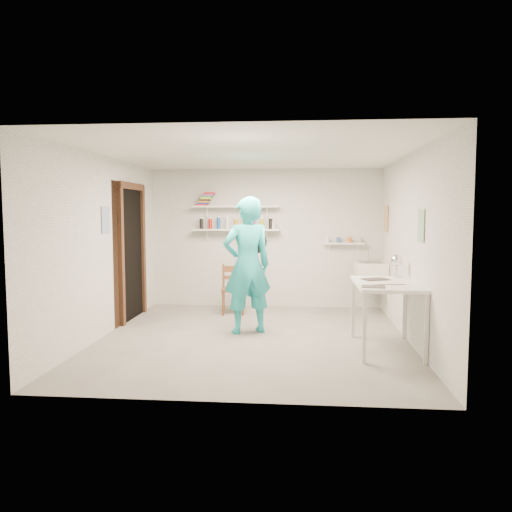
# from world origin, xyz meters

# --- Properties ---
(floor) EXTENTS (4.00, 4.50, 0.02)m
(floor) POSITION_xyz_m (0.00, 0.00, -0.01)
(floor) COLOR slate
(floor) RESTS_ON ground
(ceiling) EXTENTS (4.00, 4.50, 0.02)m
(ceiling) POSITION_xyz_m (0.00, 0.00, 2.41)
(ceiling) COLOR silver
(ceiling) RESTS_ON wall_back
(wall_back) EXTENTS (4.00, 0.02, 2.40)m
(wall_back) POSITION_xyz_m (0.00, 2.26, 1.20)
(wall_back) COLOR silver
(wall_back) RESTS_ON ground
(wall_front) EXTENTS (4.00, 0.02, 2.40)m
(wall_front) POSITION_xyz_m (0.00, -2.26, 1.20)
(wall_front) COLOR silver
(wall_front) RESTS_ON ground
(wall_left) EXTENTS (0.02, 4.50, 2.40)m
(wall_left) POSITION_xyz_m (-2.01, 0.00, 1.20)
(wall_left) COLOR silver
(wall_left) RESTS_ON ground
(wall_right) EXTENTS (0.02, 4.50, 2.40)m
(wall_right) POSITION_xyz_m (2.01, 0.00, 1.20)
(wall_right) COLOR silver
(wall_right) RESTS_ON ground
(doorway_recess) EXTENTS (0.02, 0.90, 2.00)m
(doorway_recess) POSITION_xyz_m (-1.99, 1.05, 1.00)
(doorway_recess) COLOR black
(doorway_recess) RESTS_ON wall_left
(corridor_box) EXTENTS (1.40, 1.50, 2.10)m
(corridor_box) POSITION_xyz_m (-2.70, 1.05, 1.05)
(corridor_box) COLOR brown
(corridor_box) RESTS_ON ground
(door_lintel) EXTENTS (0.06, 1.05, 0.10)m
(door_lintel) POSITION_xyz_m (-1.97, 1.05, 2.05)
(door_lintel) COLOR brown
(door_lintel) RESTS_ON wall_left
(door_jamb_near) EXTENTS (0.06, 0.10, 2.00)m
(door_jamb_near) POSITION_xyz_m (-1.97, 0.55, 1.00)
(door_jamb_near) COLOR brown
(door_jamb_near) RESTS_ON ground
(door_jamb_far) EXTENTS (0.06, 0.10, 2.00)m
(door_jamb_far) POSITION_xyz_m (-1.97, 1.55, 1.00)
(door_jamb_far) COLOR brown
(door_jamb_far) RESTS_ON ground
(shelf_lower) EXTENTS (1.50, 0.22, 0.03)m
(shelf_lower) POSITION_xyz_m (-0.50, 2.13, 1.35)
(shelf_lower) COLOR white
(shelf_lower) RESTS_ON wall_back
(shelf_upper) EXTENTS (1.50, 0.22, 0.03)m
(shelf_upper) POSITION_xyz_m (-0.50, 2.13, 1.75)
(shelf_upper) COLOR white
(shelf_upper) RESTS_ON wall_back
(ledge_shelf) EXTENTS (0.70, 0.14, 0.03)m
(ledge_shelf) POSITION_xyz_m (1.35, 2.17, 1.12)
(ledge_shelf) COLOR white
(ledge_shelf) RESTS_ON wall_back
(poster_left) EXTENTS (0.01, 0.28, 0.36)m
(poster_left) POSITION_xyz_m (-1.99, 0.05, 1.55)
(poster_left) COLOR #334C7F
(poster_left) RESTS_ON wall_left
(poster_right_a) EXTENTS (0.01, 0.34, 0.42)m
(poster_right_a) POSITION_xyz_m (1.99, 1.80, 1.55)
(poster_right_a) COLOR #995933
(poster_right_a) RESTS_ON wall_right
(poster_right_b) EXTENTS (0.01, 0.30, 0.38)m
(poster_right_b) POSITION_xyz_m (1.99, -0.55, 1.50)
(poster_right_b) COLOR #3F724C
(poster_right_b) RESTS_ON wall_right
(belfast_sink) EXTENTS (0.48, 0.60, 0.30)m
(belfast_sink) POSITION_xyz_m (1.75, 1.70, 0.70)
(belfast_sink) COLOR white
(belfast_sink) RESTS_ON wall_right
(man) EXTENTS (0.80, 0.69, 1.86)m
(man) POSITION_xyz_m (-0.11, 0.29, 0.93)
(man) COLOR #26BBBE
(man) RESTS_ON ground
(wall_clock) EXTENTS (0.32, 0.17, 0.33)m
(wall_clock) POSITION_xyz_m (-0.02, 0.49, 1.24)
(wall_clock) COLOR beige
(wall_clock) RESTS_ON man
(wooden_chair) EXTENTS (0.42, 0.40, 0.80)m
(wooden_chair) POSITION_xyz_m (-0.48, 1.52, 0.40)
(wooden_chair) COLOR brown
(wooden_chair) RESTS_ON ground
(work_table) EXTENTS (0.74, 1.23, 0.82)m
(work_table) POSITION_xyz_m (1.64, -0.44, 0.41)
(work_table) COLOR silver
(work_table) RESTS_ON ground
(desk_lamp) EXTENTS (0.15, 0.15, 0.15)m
(desk_lamp) POSITION_xyz_m (1.84, 0.06, 1.04)
(desk_lamp) COLOR silver
(desk_lamp) RESTS_ON work_table
(spray_cans) EXTENTS (1.31, 0.06, 0.17)m
(spray_cans) POSITION_xyz_m (-0.50, 2.13, 1.45)
(spray_cans) COLOR black
(spray_cans) RESTS_ON shelf_lower
(book_stack) EXTENTS (0.32, 0.14, 0.22)m
(book_stack) POSITION_xyz_m (-1.03, 2.13, 1.88)
(book_stack) COLOR red
(book_stack) RESTS_ON shelf_upper
(ledge_pots) EXTENTS (0.48, 0.07, 0.09)m
(ledge_pots) POSITION_xyz_m (1.35, 2.17, 1.18)
(ledge_pots) COLOR silver
(ledge_pots) RESTS_ON ledge_shelf
(papers) EXTENTS (0.30, 0.22, 0.02)m
(papers) POSITION_xyz_m (1.64, -0.44, 0.83)
(papers) COLOR silver
(papers) RESTS_ON work_table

